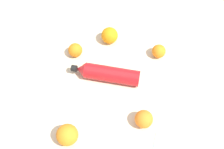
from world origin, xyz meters
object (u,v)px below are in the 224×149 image
orange_0 (75,50)px  orange_3 (110,35)px  water_bottle (107,74)px  orange_1 (159,51)px  orange_4 (144,119)px  orange_2 (67,135)px

orange_0 → orange_3: bearing=25.6°
water_bottle → orange_3: 0.21m
water_bottle → orange_3: bearing=-81.7°
orange_1 → orange_3: 0.24m
orange_1 → orange_4: 0.34m
orange_2 → water_bottle: bearing=60.0°
orange_2 → orange_4: orange_2 is taller
orange_0 → orange_4: orange_4 is taller
orange_4 → orange_2: bearing=-169.3°
orange_1 → orange_0: bearing=177.2°
water_bottle → orange_4: 0.25m
orange_1 → orange_4: size_ratio=0.86×
orange_1 → orange_4: bearing=-107.0°
orange_1 → orange_3: (-0.22, 0.09, 0.01)m
water_bottle → orange_1: 0.26m
orange_1 → orange_2: (-0.39, -0.38, 0.01)m
water_bottle → orange_2: (-0.15, -0.27, 0.01)m
orange_4 → orange_3: bearing=105.8°
water_bottle → orange_2: bearing=72.8°
orange_2 → orange_3: 0.51m
orange_4 → orange_1: bearing=73.0°
water_bottle → orange_0: water_bottle is taller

